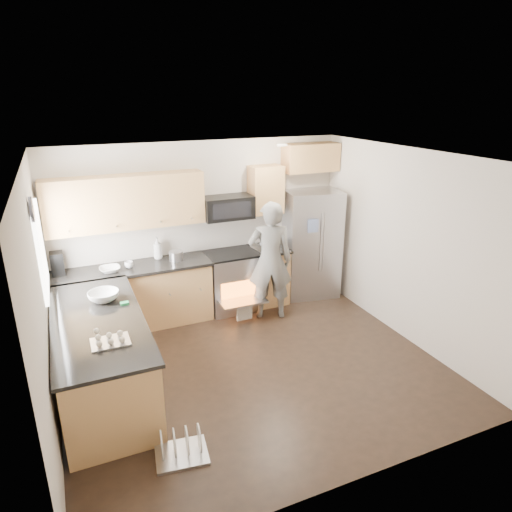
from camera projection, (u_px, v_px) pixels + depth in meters
name	position (u px, v px, depth m)	size (l,w,h in m)	color
ground	(253.00, 367.00, 5.74)	(4.50, 4.50, 0.00)	black
room_shell	(250.00, 240.00, 5.17)	(4.54, 4.04, 2.62)	beige
back_cabinet_run	(170.00, 258.00, 6.70)	(4.45, 0.64, 2.50)	#B97D4A
peninsula	(102.00, 355.00, 5.14)	(0.96, 2.36, 1.04)	#B97D4A
stove_range	(231.00, 268.00, 7.10)	(0.76, 0.97, 1.79)	#B7B7BC
refrigerator	(311.00, 244.00, 7.57)	(0.97, 0.82, 1.78)	#B7B7BC
person	(270.00, 261.00, 6.76)	(0.66, 0.43, 1.80)	slate
dish_rack	(181.00, 449.00, 4.31)	(0.54, 0.45, 0.30)	#B7B7BC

